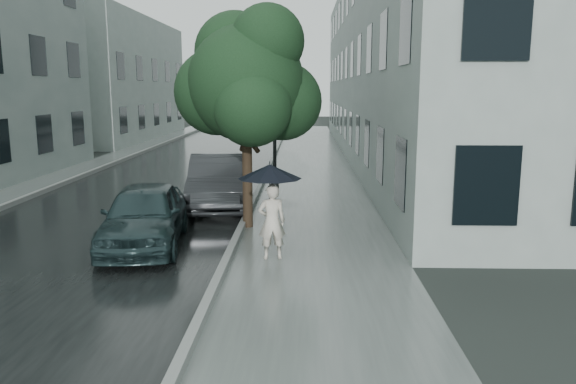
{
  "coord_description": "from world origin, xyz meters",
  "views": [
    {
      "loc": [
        -0.08,
        -8.83,
        3.37
      ],
      "look_at": [
        -0.4,
        2.35,
        1.3
      ],
      "focal_mm": 35.0,
      "sensor_mm": 36.0,
      "label": 1
    }
  ],
  "objects_px": {
    "car_far": "(219,181)",
    "street_tree": "(247,82)",
    "pedestrian": "(272,222)",
    "car_near": "(144,215)",
    "lamp_post": "(270,99)"
  },
  "relations": [
    {
      "from": "car_far",
      "to": "car_near",
      "type": "bearing_deg",
      "value": -109.85
    },
    {
      "from": "car_far",
      "to": "street_tree",
      "type": "bearing_deg",
      "value": -71.12
    },
    {
      "from": "lamp_post",
      "to": "car_near",
      "type": "distance_m",
      "value": 7.82
    },
    {
      "from": "car_far",
      "to": "lamp_post",
      "type": "bearing_deg",
      "value": 59.48
    },
    {
      "from": "street_tree",
      "to": "car_near",
      "type": "bearing_deg",
      "value": -137.4
    },
    {
      "from": "pedestrian",
      "to": "street_tree",
      "type": "bearing_deg",
      "value": -85.57
    },
    {
      "from": "pedestrian",
      "to": "car_near",
      "type": "relative_size",
      "value": 0.38
    },
    {
      "from": "lamp_post",
      "to": "car_near",
      "type": "bearing_deg",
      "value": -123.02
    },
    {
      "from": "lamp_post",
      "to": "car_far",
      "type": "relative_size",
      "value": 1.16
    },
    {
      "from": "car_near",
      "to": "car_far",
      "type": "height_order",
      "value": "car_far"
    },
    {
      "from": "street_tree",
      "to": "car_far",
      "type": "relative_size",
      "value": 1.16
    },
    {
      "from": "lamp_post",
      "to": "car_far",
      "type": "bearing_deg",
      "value": -129.07
    },
    {
      "from": "pedestrian",
      "to": "car_near",
      "type": "xyz_separation_m",
      "value": [
        -2.79,
        0.83,
        -0.08
      ]
    },
    {
      "from": "pedestrian",
      "to": "car_far",
      "type": "relative_size",
      "value": 0.33
    },
    {
      "from": "street_tree",
      "to": "lamp_post",
      "type": "relative_size",
      "value": 1.0
    }
  ]
}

